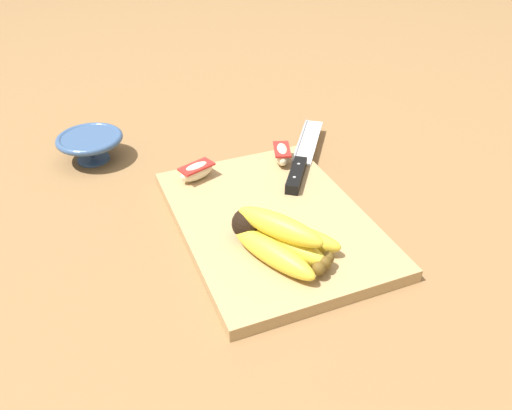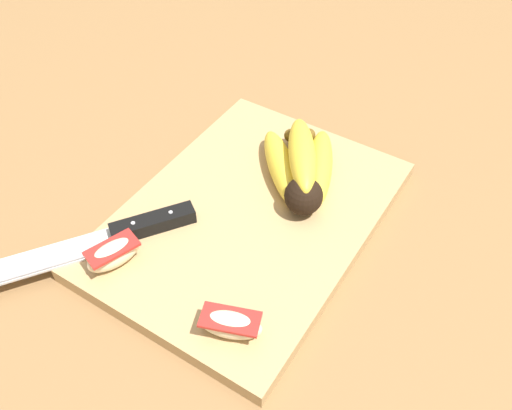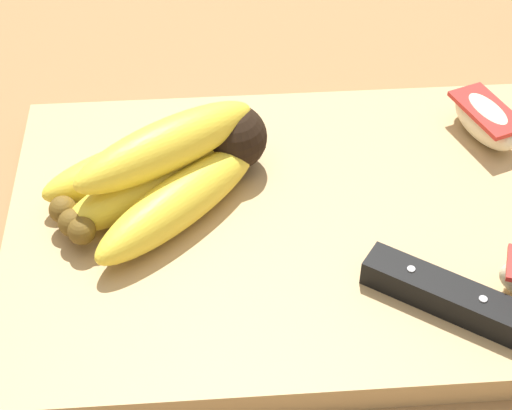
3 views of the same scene
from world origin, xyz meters
The scene contains 4 objects.
ground_plane centered at (0.00, 0.00, 0.00)m, with size 6.00×6.00×0.00m, color olive.
cutting_board centered at (0.01, -0.01, 0.01)m, with size 0.38×0.28×0.02m, color tan.
banana_bunch centered at (0.09, -0.03, 0.04)m, with size 0.16×0.15×0.06m.
apple_wedge_middle centered at (-0.14, -0.08, 0.04)m, with size 0.05×0.07×0.03m.
Camera 3 is at (0.06, 0.38, 0.41)m, focal length 57.88 mm.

